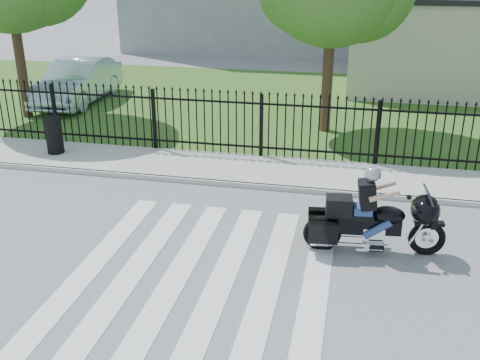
# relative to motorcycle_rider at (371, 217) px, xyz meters

# --- Properties ---
(ground) EXTENTS (120.00, 120.00, 0.00)m
(ground) POSITION_rel_motorcycle_rider_xyz_m (-2.86, -1.48, -0.71)
(ground) COLOR slate
(ground) RESTS_ON ground
(crosswalk) EXTENTS (5.00, 5.50, 0.01)m
(crosswalk) POSITION_rel_motorcycle_rider_xyz_m (-2.86, -1.48, -0.70)
(crosswalk) COLOR silver
(crosswalk) RESTS_ON ground
(sidewalk) EXTENTS (40.00, 2.00, 0.12)m
(sidewalk) POSITION_rel_motorcycle_rider_xyz_m (-2.86, 3.52, -0.65)
(sidewalk) COLOR #ADAAA3
(sidewalk) RESTS_ON ground
(curb) EXTENTS (40.00, 0.12, 0.12)m
(curb) POSITION_rel_motorcycle_rider_xyz_m (-2.86, 2.52, -0.65)
(curb) COLOR #ADAAA3
(curb) RESTS_ON ground
(grass_strip) EXTENTS (40.00, 12.00, 0.02)m
(grass_strip) POSITION_rel_motorcycle_rider_xyz_m (-2.86, 10.52, -0.70)
(grass_strip) COLOR #325C1F
(grass_strip) RESTS_ON ground
(iron_fence) EXTENTS (26.00, 0.04, 1.80)m
(iron_fence) POSITION_rel_motorcycle_rider_xyz_m (-2.86, 4.52, 0.19)
(iron_fence) COLOR black
(iron_fence) RESTS_ON ground
(building_low) EXTENTS (10.00, 6.00, 3.50)m
(building_low) POSITION_rel_motorcycle_rider_xyz_m (4.14, 14.52, 1.04)
(building_low) COLOR beige
(building_low) RESTS_ON ground
(motorcycle_rider) EXTENTS (2.62, 0.98, 1.74)m
(motorcycle_rider) POSITION_rel_motorcycle_rider_xyz_m (0.00, 0.00, 0.00)
(motorcycle_rider) COLOR black
(motorcycle_rider) RESTS_ON ground
(parked_car) EXTENTS (1.84, 4.81, 1.57)m
(parked_car) POSITION_rel_motorcycle_rider_xyz_m (-10.55, 9.16, 0.09)
(parked_car) COLOR silver
(parked_car) RESTS_ON grass_strip
(litter_bin) EXTENTS (0.46, 0.46, 1.00)m
(litter_bin) POSITION_rel_motorcycle_rider_xyz_m (-8.40, 3.57, -0.09)
(litter_bin) COLOR black
(litter_bin) RESTS_ON sidewalk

